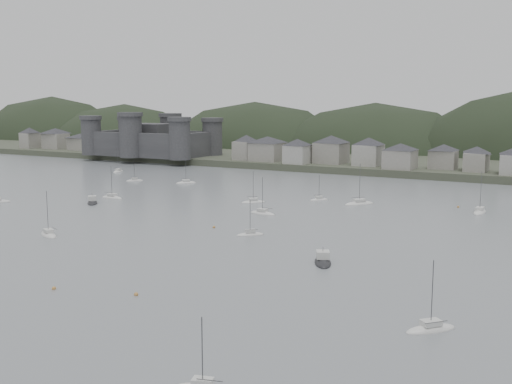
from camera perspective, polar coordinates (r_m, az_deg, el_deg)
The scene contains 10 objects.
ground at distance 107.78m, azimuth -20.06°, elevation -8.31°, with size 900.00×900.00×0.00m, color slate.
far_shore_land at distance 371.33m, azimuth 16.83°, elevation 3.68°, with size 900.00×250.00×3.00m, color #383D2D.
forested_ridge at distance 346.67m, azimuth 16.60°, elevation 1.25°, with size 851.55×103.94×102.57m.
castle at distance 317.44m, azimuth -9.77°, elevation 4.88°, with size 66.00×43.00×20.00m.
waterfront_town at distance 252.55m, azimuth 22.62°, elevation 2.93°, with size 451.48×28.46×12.92m.
sailboat_lead at distance 183.08m, azimuth -0.26°, elevation -0.96°, with size 6.99×6.86×10.17m.
moored_fleet at distance 163.59m, azimuth -5.69°, elevation -2.14°, with size 250.81×160.77×13.68m.
motor_launch_near at distance 116.06m, azimuth 6.27°, elevation -6.50°, with size 6.58×9.11×4.05m.
motor_launch_far at distance 188.34m, azimuth -15.06°, elevation -0.95°, with size 7.66×7.98×3.94m.
mooring_buoys at distance 129.66m, azimuth -2.06°, elevation -4.92°, with size 168.93×112.51×0.70m.
Camera 1 is at (79.14, -66.67, 30.15)m, focal length 42.74 mm.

